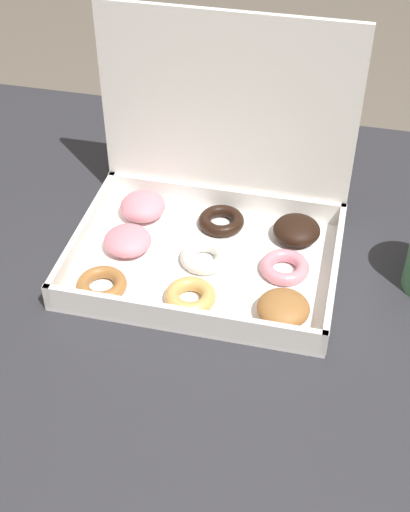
{
  "coord_description": "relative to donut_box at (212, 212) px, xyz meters",
  "views": [
    {
      "loc": [
        0.16,
        -0.67,
        1.36
      ],
      "look_at": [
        0.0,
        0.02,
        0.75
      ],
      "focal_mm": 50.0,
      "sensor_mm": 36.0,
      "label": 1
    }
  ],
  "objects": [
    {
      "name": "dining_table",
      "position": [
        -0.0,
        -0.06,
        -0.16
      ],
      "size": [
        1.13,
        0.84,
        0.73
      ],
      "color": "#2D2D33",
      "rests_on": "ground_plane"
    },
    {
      "name": "donut_box",
      "position": [
        0.0,
        0.0,
        0.0
      ],
      "size": [
        0.34,
        0.26,
        0.29
      ],
      "color": "white",
      "rests_on": "dining_table"
    }
  ]
}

